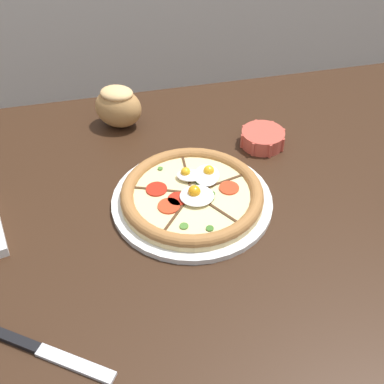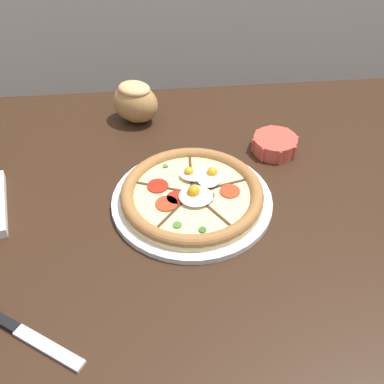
{
  "view_description": "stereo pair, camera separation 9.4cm",
  "coord_description": "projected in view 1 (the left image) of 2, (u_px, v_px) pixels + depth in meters",
  "views": [
    {
      "loc": [
        -0.18,
        -0.67,
        1.39
      ],
      "look_at": [
        -0.02,
        0.01,
        0.76
      ],
      "focal_mm": 45.0,
      "sensor_mm": 36.0,
      "label": 1
    },
    {
      "loc": [
        -0.09,
        -0.69,
        1.39
      ],
      "look_at": [
        -0.02,
        0.01,
        0.76
      ],
      "focal_mm": 45.0,
      "sensor_mm": 36.0,
      "label": 2
    }
  ],
  "objects": [
    {
      "name": "bread_piece_near",
      "position": [
        118.0,
        106.0,
        1.14
      ],
      "size": [
        0.14,
        0.13,
        0.1
      ],
      "rotation": [
        0.0,
        0.0,
        2.63
      ],
      "color": "#B27F47",
      "rests_on": "dining_table"
    },
    {
      "name": "dining_table",
      "position": [
        202.0,
        237.0,
        1.02
      ],
      "size": [
        1.39,
        0.94,
        0.73
      ],
      "color": "#331E11",
      "rests_on": "ground_plane"
    },
    {
      "name": "knife_main",
      "position": [
        47.0,
        352.0,
        0.72
      ],
      "size": [
        0.19,
        0.14,
        0.01
      ],
      "rotation": [
        0.0,
        0.0,
        -0.61
      ],
      "color": "silver",
      "rests_on": "dining_table"
    },
    {
      "name": "ramekin_bowl",
      "position": [
        263.0,
        138.0,
        1.1
      ],
      "size": [
        0.11,
        0.11,
        0.04
      ],
      "color": "#C64C3D",
      "rests_on": "dining_table"
    },
    {
      "name": "ground_plane",
      "position": [
        199.0,
        382.0,
        1.45
      ],
      "size": [
        12.0,
        12.0,
        0.0
      ],
      "primitive_type": "plane",
      "color": "#3D2D23"
    },
    {
      "name": "pizza",
      "position": [
        192.0,
        196.0,
        0.95
      ],
      "size": [
        0.32,
        0.32,
        0.05
      ],
      "color": "white",
      "rests_on": "dining_table"
    }
  ]
}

